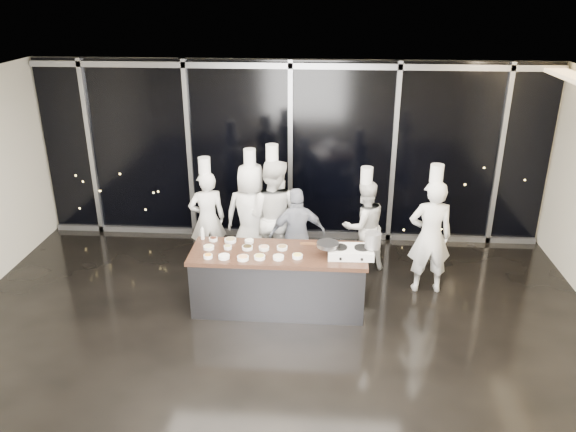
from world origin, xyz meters
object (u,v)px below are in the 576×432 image
at_px(demo_counter, 278,280).
at_px(chef_side, 430,236).
at_px(stock_pot, 373,240).
at_px(frying_pan, 327,244).
at_px(chef_left, 251,215).
at_px(chef_right, 364,225).
at_px(chef_center, 273,215).
at_px(stove, 351,252).
at_px(guest, 297,235).
at_px(chef_far_left, 208,218).

bearing_deg(demo_counter, chef_side, 17.21).
bearing_deg(demo_counter, stock_pot, -2.58).
distance_m(frying_pan, chef_left, 1.84).
distance_m(frying_pan, chef_right, 1.52).
xyz_separation_m(demo_counter, chef_center, (-0.19, 1.21, 0.49)).
bearing_deg(chef_center, chef_side, 178.71).
distance_m(stove, stock_pot, 0.35).
bearing_deg(guest, stove, 115.14).
xyz_separation_m(chef_far_left, chef_side, (3.46, -0.59, 0.07)).
relative_size(stove, stock_pot, 2.92).
height_order(guest, chef_right, chef_right).
height_order(chef_far_left, chef_right, chef_far_left).
distance_m(stove, chef_far_left, 2.63).
bearing_deg(stock_pot, guest, 137.97).
bearing_deg(frying_pan, chef_far_left, 144.53).
bearing_deg(chef_center, demo_counter, 110.30).
height_order(frying_pan, chef_side, chef_side).
bearing_deg(stock_pot, chef_far_left, 152.61).
distance_m(demo_counter, chef_left, 1.48).
xyz_separation_m(stock_pot, chef_far_left, (-2.56, 1.33, -0.31)).
xyz_separation_m(frying_pan, chef_center, (-0.87, 1.27, -0.12)).
xyz_separation_m(chef_far_left, chef_right, (2.53, 0.04, -0.07)).
distance_m(demo_counter, stock_pot, 1.47).
bearing_deg(guest, chef_side, 159.63).
bearing_deg(chef_far_left, chef_left, 160.66).
distance_m(demo_counter, chef_side, 2.35).
bearing_deg(chef_center, frying_pan, 135.56).
height_order(stove, chef_side, chef_side).
bearing_deg(chef_right, demo_counter, 22.17).
relative_size(chef_right, chef_side, 0.87).
distance_m(demo_counter, chef_far_left, 1.83).
bearing_deg(frying_pan, guest, 114.22).
bearing_deg(chef_center, chef_far_left, 8.05).
distance_m(stock_pot, chef_left, 2.30).
bearing_deg(chef_far_left, stove, 127.90).
bearing_deg(frying_pan, chef_center, 123.38).
distance_m(chef_left, chef_right, 1.82).
distance_m(stove, guest, 1.26).
bearing_deg(frying_pan, chef_right, 65.83).
bearing_deg(chef_left, chef_far_left, 9.08).
height_order(stock_pot, chef_side, chef_side).
distance_m(chef_center, chef_right, 1.47).
relative_size(demo_counter, stock_pot, 11.52).
height_order(stove, guest, guest).
xyz_separation_m(frying_pan, guest, (-0.46, 0.98, -0.31)).
xyz_separation_m(chef_center, chef_right, (1.46, 0.10, -0.18)).
height_order(stove, frying_pan, frying_pan).
xyz_separation_m(demo_counter, chef_right, (1.26, 1.31, 0.32)).
xyz_separation_m(stock_pot, chef_side, (0.91, 0.74, -0.24)).
bearing_deg(frying_pan, chef_left, 131.04).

